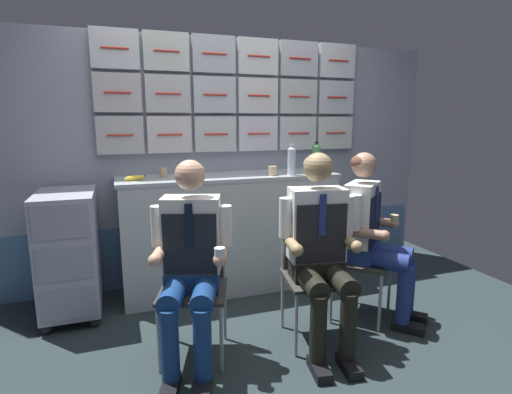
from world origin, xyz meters
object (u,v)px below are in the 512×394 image
at_px(service_trolley, 70,250).
at_px(folding_chair_right, 312,261).
at_px(snack_banana, 135,178).
at_px(crew_member_left, 190,257).
at_px(folding_chair_left, 195,271).
at_px(crew_member_right, 320,244).
at_px(water_bottle_blue_cap, 316,158).
at_px(folding_chair_near_trolley, 349,247).
at_px(coffee_cup_spare, 273,171).
at_px(crew_member_near_trolley, 373,230).

height_order(service_trolley, folding_chair_right, service_trolley).
bearing_deg(snack_banana, crew_member_left, -75.39).
height_order(folding_chair_left, folding_chair_right, same).
bearing_deg(crew_member_right, water_bottle_blue_cap, 64.21).
xyz_separation_m(crew_member_right, folding_chair_near_trolley, (0.43, 0.33, -0.17)).
relative_size(coffee_cup_spare, snack_banana, 0.46).
bearing_deg(crew_member_near_trolley, service_trolley, 159.36).
height_order(folding_chair_left, crew_member_near_trolley, crew_member_near_trolley).
relative_size(folding_chair_right, coffee_cup_spare, 10.61).
xyz_separation_m(service_trolley, crew_member_left, (0.75, -0.92, 0.17)).
bearing_deg(crew_member_right, folding_chair_near_trolley, 37.54).
bearing_deg(snack_banana, water_bottle_blue_cap, 0.73).
distance_m(crew_member_left, crew_member_right, 0.81).
distance_m(folding_chair_right, folding_chair_near_trolley, 0.44).
xyz_separation_m(service_trolley, folding_chair_left, (0.80, -0.77, 0.01)).
relative_size(crew_member_right, water_bottle_blue_cap, 4.68).
bearing_deg(folding_chair_left, folding_chair_right, -5.24).
height_order(service_trolley, water_bottle_blue_cap, water_bottle_blue_cap).
height_order(crew_member_left, folding_chair_right, crew_member_left).
bearing_deg(snack_banana, folding_chair_near_trolley, -25.25).
distance_m(folding_chair_left, crew_member_left, 0.22).
relative_size(service_trolley, crew_member_right, 0.75).
relative_size(folding_chair_right, crew_member_near_trolley, 0.68).
bearing_deg(crew_member_near_trolley, crew_member_right, -158.77).
xyz_separation_m(folding_chair_right, crew_member_right, (-0.03, -0.16, 0.17)).
xyz_separation_m(folding_chair_left, crew_member_near_trolley, (1.30, -0.02, 0.16)).
bearing_deg(crew_member_near_trolley, folding_chair_near_trolley, 132.52).
distance_m(folding_chair_right, snack_banana, 1.48).
xyz_separation_m(crew_member_left, folding_chair_near_trolley, (1.23, 0.25, -0.16)).
distance_m(service_trolley, crew_member_left, 1.20).
height_order(crew_member_left, snack_banana, crew_member_left).
relative_size(service_trolley, folding_chair_left, 1.12).
relative_size(service_trolley, water_bottle_blue_cap, 3.51).
bearing_deg(folding_chair_left, crew_member_near_trolley, -0.94).
distance_m(crew_member_near_trolley, snack_banana, 1.82).
distance_m(service_trolley, crew_member_near_trolley, 2.24).
height_order(crew_member_near_trolley, water_bottle_blue_cap, water_bottle_blue_cap).
distance_m(service_trolley, folding_chair_left, 1.10).
bearing_deg(crew_member_left, folding_chair_near_trolley, 11.60).
bearing_deg(coffee_cup_spare, crew_member_right, -92.81).
relative_size(folding_chair_left, crew_member_near_trolley, 0.68).
distance_m(coffee_cup_spare, snack_banana, 1.11).
bearing_deg(folding_chair_near_trolley, crew_member_near_trolley, -47.48).
relative_size(crew_member_left, crew_member_near_trolley, 1.00).
bearing_deg(folding_chair_left, crew_member_left, -107.65).
bearing_deg(service_trolley, crew_member_right, -32.67).
xyz_separation_m(crew_member_near_trolley, water_bottle_blue_cap, (-0.03, 0.84, 0.45)).
distance_m(folding_chair_left, folding_chair_right, 0.79).
bearing_deg(crew_member_near_trolley, folding_chair_right, -174.34).
bearing_deg(snack_banana, service_trolley, -176.33).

